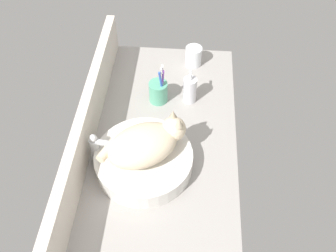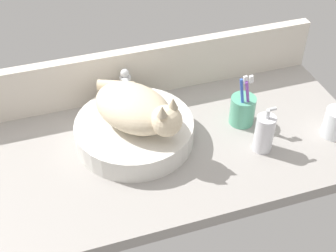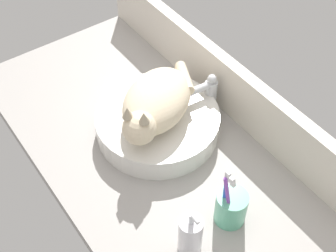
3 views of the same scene
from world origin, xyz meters
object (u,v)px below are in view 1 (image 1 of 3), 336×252
(cat, at_px, (146,143))
(water_glass, at_px, (193,57))
(faucet, at_px, (98,147))
(toothbrush_cup, at_px, (158,91))
(soap_dispenser, at_px, (190,90))
(sink_basin, at_px, (144,160))

(cat, bearing_deg, water_glass, -14.49)
(faucet, distance_m, toothbrush_cup, 0.37)
(water_glass, bearing_deg, cat, 165.51)
(soap_dispenser, bearing_deg, sink_basin, 156.50)
(cat, relative_size, faucet, 2.22)
(faucet, bearing_deg, soap_dispenser, -43.88)
(sink_basin, xyz_separation_m, cat, (0.01, -0.01, 0.09))
(sink_basin, distance_m, water_glass, 0.60)
(soap_dispenser, bearing_deg, cat, 157.61)
(faucet, xyz_separation_m, toothbrush_cup, (0.32, -0.19, -0.02))
(soap_dispenser, distance_m, toothbrush_cup, 0.13)
(faucet, distance_m, water_glass, 0.65)
(cat, height_order, faucet, cat)
(cat, relative_size, toothbrush_cup, 1.61)
(cat, distance_m, faucet, 0.18)
(water_glass, bearing_deg, toothbrush_cup, 150.45)
(water_glass, bearing_deg, sink_basin, 164.67)
(faucet, height_order, toothbrush_cup, toothbrush_cup)
(toothbrush_cup, relative_size, water_glass, 2.08)
(cat, xyz_separation_m, water_glass, (0.57, -0.15, -0.09))
(toothbrush_cup, bearing_deg, sink_basin, 176.33)
(faucet, distance_m, soap_dispenser, 0.46)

